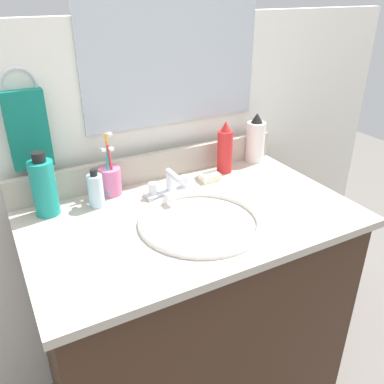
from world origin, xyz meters
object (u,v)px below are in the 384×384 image
faucet (170,186)px  bottle_gel_clear (96,190)px  bottle_lotion_white (255,140)px  bottle_spray_red (225,149)px  hand_towel (28,130)px  soap_bar (210,177)px  cup_pink (110,180)px  bottle_mouthwash_teal (44,187)px

faucet → bottle_gel_clear: size_ratio=1.38×
faucet → bottle_lotion_white: bottle_lotion_white is taller
bottle_lotion_white → bottle_spray_red: size_ratio=0.99×
hand_towel → soap_bar: size_ratio=3.44×
hand_towel → bottle_gel_clear: 0.25m
cup_pink → bottle_mouthwash_teal: bearing=-170.4°
faucet → bottle_mouthwash_teal: 0.37m
hand_towel → faucet: (0.36, -0.15, -0.19)m
hand_towel → bottle_lotion_white: (0.75, -0.05, -0.14)m
faucet → soap_bar: (0.16, 0.03, -0.02)m
hand_towel → bottle_lotion_white: bearing=-4.1°
hand_towel → cup_pink: (0.20, -0.06, -0.17)m
bottle_gel_clear → soap_bar: size_ratio=1.81×
faucet → bottle_gel_clear: bottle_gel_clear is taller
hand_towel → bottle_spray_red: hand_towel is taller
bottle_mouthwash_teal → cup_pink: 0.20m
cup_pink → soap_bar: bearing=-11.2°
faucet → hand_towel: bearing=157.1°
cup_pink → hand_towel: bearing=162.7°
bottle_spray_red → cup_pink: bearing=176.7°
hand_towel → faucet: 0.44m
bottle_lotion_white → bottle_gel_clear: bearing=-174.0°
bottle_mouthwash_teal → soap_bar: bearing=-3.3°
bottle_gel_clear → bottle_spray_red: bearing=4.0°
cup_pink → bottle_lotion_white: bearing=0.9°
faucet → bottle_mouthwash_teal: (-0.36, 0.06, 0.06)m
bottle_mouthwash_teal → hand_towel: bearing=92.3°
bottle_lotion_white → bottle_gel_clear: 0.62m
bottle_mouthwash_teal → soap_bar: bottle_mouthwash_teal is taller
bottle_lotion_white → cup_pink: 0.55m
bottle_spray_red → bottle_gel_clear: bearing=-176.0°
cup_pink → bottle_spray_red: bearing=-3.3°
faucet → bottle_spray_red: bottle_spray_red is taller
bottle_mouthwash_teal → bottle_gel_clear: bearing=-9.3°
bottle_gel_clear → bottle_mouthwash_teal: bearing=170.7°
faucet → bottle_lotion_white: bearing=14.2°
hand_towel → soap_bar: (0.52, -0.13, -0.21)m
hand_towel → bottle_spray_red: size_ratio=1.21×
faucet → bottle_gel_clear: 0.23m
hand_towel → bottle_gel_clear: (0.14, -0.12, -0.17)m
bottle_gel_clear → bottle_lotion_white: bearing=6.0°
bottle_gel_clear → soap_bar: 0.38m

